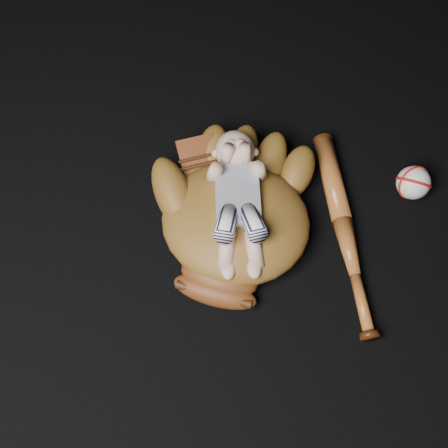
# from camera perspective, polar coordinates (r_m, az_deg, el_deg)

# --- Properties ---
(baseball_glove) EXTENTS (0.56, 0.60, 0.15)m
(baseball_glove) POSITION_cam_1_polar(r_m,az_deg,el_deg) (1.26, 1.20, 0.63)
(baseball_glove) COLOR brown
(baseball_glove) RESTS_ON ground
(newborn_baby) EXTENTS (0.17, 0.35, 0.14)m
(newborn_baby) POSITION_cam_1_polar(r_m,az_deg,el_deg) (1.22, 1.47, 2.03)
(newborn_baby) COLOR #D49E88
(newborn_baby) RESTS_ON baseball_glove
(baseball_bat) EXTENTS (0.07, 0.52, 0.05)m
(baseball_bat) POSITION_cam_1_polar(r_m,az_deg,el_deg) (1.33, 12.16, -0.78)
(baseball_bat) COLOR #9C4E1E
(baseball_bat) RESTS_ON ground
(baseball) EXTENTS (0.08, 0.08, 0.08)m
(baseball) POSITION_cam_1_polar(r_m,az_deg,el_deg) (1.42, 18.69, 4.00)
(baseball) COLOR white
(baseball) RESTS_ON ground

